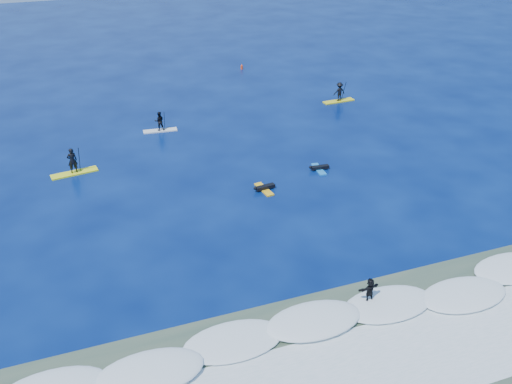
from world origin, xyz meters
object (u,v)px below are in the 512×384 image
object	(u,v)px
sup_paddler_center	(160,123)
prone_paddler_far	(319,168)
sup_paddler_left	(73,165)
wave_surfer	(370,291)
sup_paddler_right	(339,93)
marker_buoy	(242,67)
prone_paddler_near	(264,188)

from	to	relation	value
sup_paddler_center	prone_paddler_far	xyz separation A→B (m)	(9.37, -11.16, -0.60)
sup_paddler_left	wave_surfer	distance (m)	23.54
prone_paddler_far	wave_surfer	bearing A→B (deg)	168.65
sup_paddler_right	prone_paddler_far	bearing A→B (deg)	-126.13
marker_buoy	sup_paddler_center	bearing A→B (deg)	-130.47
sup_paddler_right	prone_paddler_far	world-z (taller)	sup_paddler_right
sup_paddler_center	marker_buoy	xyz separation A→B (m)	(12.13, 14.21, -0.47)
sup_paddler_right	wave_surfer	xyz separation A→B (m)	(-12.22, -26.74, -0.05)
sup_paddler_left	sup_paddler_center	bearing A→B (deg)	28.99
sup_paddler_center	sup_paddler_right	size ratio (longest dim) A/B	0.92
prone_paddler_near	sup_paddler_left	bearing A→B (deg)	52.63
sup_paddler_left	sup_paddler_center	world-z (taller)	sup_paddler_left
prone_paddler_far	marker_buoy	world-z (taller)	marker_buoy
sup_paddler_left	prone_paddler_near	size ratio (longest dim) A/B	1.66
sup_paddler_left	prone_paddler_far	world-z (taller)	sup_paddler_left
prone_paddler_near	wave_surfer	world-z (taller)	wave_surfer
prone_paddler_near	wave_surfer	distance (m)	12.89
sup_paddler_center	prone_paddler_near	world-z (taller)	sup_paddler_center
sup_paddler_right	prone_paddler_near	xyz separation A→B (m)	(-12.88, -13.88, -0.70)
sup_paddler_left	sup_paddler_center	xyz separation A→B (m)	(7.42, 5.61, 0.02)
sup_paddler_right	wave_surfer	distance (m)	29.40
sup_paddler_left	sup_paddler_right	xyz separation A→B (m)	(24.84, 6.87, 0.12)
sup_paddler_right	prone_paddler_near	world-z (taller)	sup_paddler_right
sup_paddler_center	wave_surfer	size ratio (longest dim) A/B	1.45
prone_paddler_near	prone_paddler_far	bearing A→B (deg)	-80.07
sup_paddler_right	prone_paddler_far	size ratio (longest dim) A/B	1.60
sup_paddler_center	sup_paddler_right	bearing A→B (deg)	10.20
sup_paddler_right	marker_buoy	xyz separation A→B (m)	(-5.29, 12.96, -0.58)
prone_paddler_near	sup_paddler_center	bearing A→B (deg)	12.81
prone_paddler_near	prone_paddler_far	xyz separation A→B (m)	(4.83, 1.47, -0.01)
prone_paddler_near	sup_paddler_right	bearing A→B (deg)	-49.82
marker_buoy	prone_paddler_far	bearing A→B (deg)	-96.20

